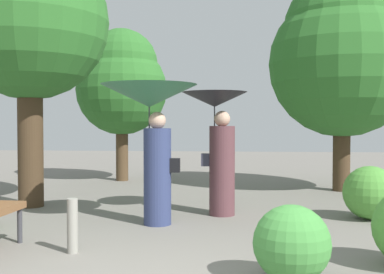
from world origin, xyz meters
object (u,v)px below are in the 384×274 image
object	(u,v)px
person_left	(151,117)
tree_near_left	(29,6)
person_right	(218,133)
tree_near_right	(342,53)
path_marker_post	(72,226)
tree_mid_left	(122,82)

from	to	relation	value
person_left	tree_near_left	size ratio (longest dim) A/B	0.39
person_right	tree_near_right	size ratio (longest dim) A/B	0.42
person_right	tree_near_right	bearing A→B (deg)	-37.19
person_left	tree_near_right	bearing A→B (deg)	-39.29
person_right	tree_near_left	size ratio (longest dim) A/B	0.38
tree_near_left	path_marker_post	bearing A→B (deg)	-57.95
tree_near_right	tree_mid_left	world-z (taller)	tree_near_right
tree_near_left	tree_near_right	bearing A→B (deg)	22.71
tree_near_left	tree_near_right	world-z (taller)	tree_near_left
tree_mid_left	person_right	bearing A→B (deg)	-58.37
person_right	tree_near_right	xyz separation A→B (m)	(2.53, 2.86, 1.64)
tree_near_left	tree_mid_left	distance (m)	3.93
tree_near_right	path_marker_post	bearing A→B (deg)	-128.13
tree_near_left	tree_mid_left	xyz separation A→B (m)	(0.69, 3.74, -0.98)
person_left	tree_near_right	distance (m)	5.20
person_left	person_right	distance (m)	1.23
tree_near_left	tree_near_right	xyz separation A→B (m)	(5.80, 2.43, -0.53)
tree_near_left	path_marker_post	size ratio (longest dim) A/B	8.42
person_right	path_marker_post	bearing A→B (deg)	150.77
person_right	path_marker_post	distance (m)	2.96
tree_near_right	path_marker_post	distance (m)	7.09
tree_near_left	path_marker_post	xyz separation A→B (m)	(1.73, -2.76, -3.16)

